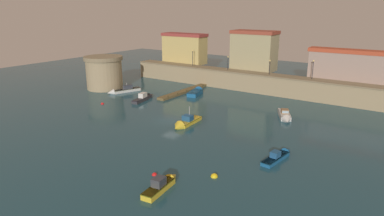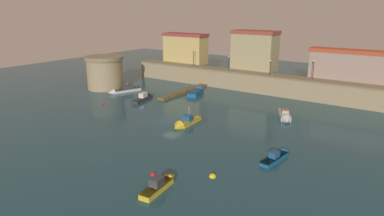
{
  "view_description": "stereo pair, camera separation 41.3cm",
  "coord_description": "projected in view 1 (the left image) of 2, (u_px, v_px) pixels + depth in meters",
  "views": [
    {
      "loc": [
        31.66,
        -40.57,
        17.13
      ],
      "look_at": [
        0.0,
        5.75,
        0.63
      ],
      "focal_mm": 32.06,
      "sensor_mm": 36.0,
      "label": 1
    },
    {
      "loc": [
        32.0,
        -40.33,
        17.13
      ],
      "look_at": [
        0.0,
        5.75,
        0.63
      ],
      "focal_mm": 32.06,
      "sensor_mm": 36.0,
      "label": 2
    }
  ],
  "objects": [
    {
      "name": "quay_wall",
      "position": [
        244.0,
        81.0,
        73.67
      ],
      "size": [
        56.35,
        3.77,
        3.98
      ],
      "color": "#9E8966",
      "rests_on": "ground"
    },
    {
      "name": "mooring_buoy_2",
      "position": [
        102.0,
        104.0,
        63.12
      ],
      "size": [
        0.57,
        0.57,
        0.57
      ],
      "primitive_type": "sphere",
      "color": "red",
      "rests_on": "ground"
    },
    {
      "name": "moored_boat_5",
      "position": [
        185.0,
        123.0,
        51.67
      ],
      "size": [
        2.11,
        6.51,
        3.2
      ],
      "rotation": [
        0.0,
        0.0,
        -1.51
      ],
      "color": "gold",
      "rests_on": "ground"
    },
    {
      "name": "pier_dock",
      "position": [
        184.0,
        92.0,
        71.58
      ],
      "size": [
        1.64,
        15.47,
        0.7
      ],
      "color": "brown",
      "rests_on": "ground"
    },
    {
      "name": "mooring_buoy_1",
      "position": [
        214.0,
        177.0,
        36.03
      ],
      "size": [
        0.77,
        0.77,
        0.77
      ],
      "primitive_type": "sphere",
      "color": "yellow",
      "rests_on": "ground"
    },
    {
      "name": "quay_lamp_3",
      "position": [
        313.0,
        67.0,
        64.69
      ],
      "size": [
        0.32,
        0.32,
        3.67
      ],
      "color": "black",
      "rests_on": "quay_wall"
    },
    {
      "name": "quay_lamp_1",
      "position": [
        228.0,
        61.0,
        74.68
      ],
      "size": [
        0.32,
        0.32,
        2.98
      ],
      "color": "black",
      "rests_on": "quay_wall"
    },
    {
      "name": "moored_boat_4",
      "position": [
        162.0,
        184.0,
        33.63
      ],
      "size": [
        1.79,
        5.54,
        1.71
      ],
      "rotation": [
        0.0,
        0.0,
        1.68
      ],
      "color": "gold",
      "rests_on": "ground"
    },
    {
      "name": "old_town_backdrop",
      "position": [
        252.0,
        53.0,
        75.17
      ],
      "size": [
        52.39,
        5.04,
        8.61
      ],
      "color": "tan",
      "rests_on": "ground"
    },
    {
      "name": "ground_plane",
      "position": [
        172.0,
        120.0,
        54.11
      ],
      "size": [
        142.1,
        142.1,
        0.0
      ],
      "primitive_type": "plane",
      "color": "#1E4756"
    },
    {
      "name": "fortress_tower",
      "position": [
        104.0,
        72.0,
        74.37
      ],
      "size": [
        8.26,
        8.26,
        7.08
      ],
      "color": "#9E8966",
      "rests_on": "ground"
    },
    {
      "name": "quay_lamp_0",
      "position": [
        193.0,
        55.0,
        79.59
      ],
      "size": [
        0.32,
        0.32,
        3.74
      ],
      "color": "black",
      "rests_on": "quay_wall"
    },
    {
      "name": "moored_boat_3",
      "position": [
        285.0,
        116.0,
        54.72
      ],
      "size": [
        4.18,
        6.24,
        1.77
      ],
      "rotation": [
        0.0,
        0.0,
        -1.1
      ],
      "color": "silver",
      "rests_on": "ground"
    },
    {
      "name": "mooring_buoy_0",
      "position": [
        154.0,
        175.0,
        36.4
      ],
      "size": [
        0.56,
        0.56,
        0.56
      ],
      "primitive_type": "sphere",
      "color": "red",
      "rests_on": "ground"
    },
    {
      "name": "quay_lamp_2",
      "position": [
        270.0,
        65.0,
        69.46
      ],
      "size": [
        0.32,
        0.32,
        2.97
      ],
      "color": "black",
      "rests_on": "quay_wall"
    },
    {
      "name": "moored_boat_6",
      "position": [
        123.0,
        90.0,
        71.75
      ],
      "size": [
        3.76,
        7.38,
        2.29
      ],
      "rotation": [
        0.0,
        0.0,
        -1.91
      ],
      "color": "silver",
      "rests_on": "ground"
    },
    {
      "name": "moored_boat_1",
      "position": [
        197.0,
        92.0,
        70.43
      ],
      "size": [
        3.22,
        6.15,
        1.79
      ],
      "rotation": [
        0.0,
        0.0,
        1.81
      ],
      "color": "#195689",
      "rests_on": "ground"
    },
    {
      "name": "moored_boat_0",
      "position": [
        279.0,
        155.0,
        40.43
      ],
      "size": [
        1.91,
        6.22,
        1.49
      ],
      "rotation": [
        0.0,
        0.0,
        1.45
      ],
      "color": "#195689",
      "rests_on": "ground"
    },
    {
      "name": "moored_boat_2",
      "position": [
        144.0,
        97.0,
        66.02
      ],
      "size": [
        2.45,
        6.9,
        1.75
      ],
      "rotation": [
        0.0,
        0.0,
        1.76
      ],
      "color": "#333338",
      "rests_on": "ground"
    }
  ]
}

